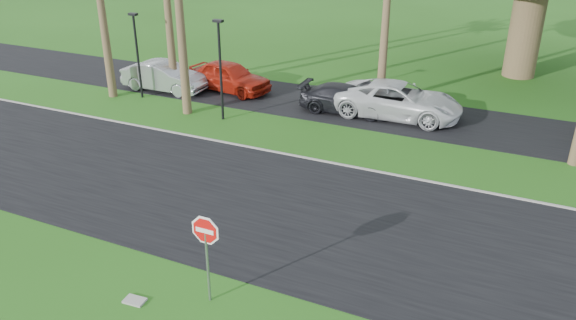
% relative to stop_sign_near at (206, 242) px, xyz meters
% --- Properties ---
extents(ground, '(120.00, 120.00, 0.00)m').
position_rel_stop_sign_near_xyz_m(ground, '(-0.50, 3.00, -1.77)').
color(ground, '#215114').
rests_on(ground, ground).
extents(road, '(120.00, 8.00, 0.02)m').
position_rel_stop_sign_near_xyz_m(road, '(-0.50, 5.00, -1.76)').
color(road, black).
rests_on(road, ground).
extents(parking_strip, '(120.00, 5.00, 0.02)m').
position_rel_stop_sign_near_xyz_m(parking_strip, '(-0.50, 15.50, -1.76)').
color(parking_strip, black).
rests_on(parking_strip, ground).
extents(curb, '(120.00, 0.12, 0.06)m').
position_rel_stop_sign_near_xyz_m(curb, '(-0.50, 9.05, -1.74)').
color(curb, gray).
rests_on(curb, ground).
extents(stop_sign_near, '(1.05, 0.07, 2.62)m').
position_rel_stop_sign_near_xyz_m(stop_sign_near, '(0.00, 0.00, 0.00)').
color(stop_sign_near, gray).
rests_on(stop_sign_near, ground).
extents(streetlight_left, '(0.45, 0.25, 4.34)m').
position_rel_stop_sign_near_xyz_m(streetlight_left, '(-12.00, 12.50, 0.72)').
color(streetlight_left, black).
rests_on(streetlight_left, ground).
extents(streetlight_right, '(0.45, 0.25, 4.64)m').
position_rel_stop_sign_near_xyz_m(streetlight_right, '(-6.50, 11.50, 0.88)').
color(streetlight_right, black).
rests_on(streetlight_right, ground).
extents(car_silver, '(4.70, 1.71, 1.54)m').
position_rel_stop_sign_near_xyz_m(car_silver, '(-11.56, 13.93, -1.00)').
color(car_silver, '#9D9FA4').
rests_on(car_silver, ground).
extents(car_red, '(4.95, 2.62, 1.61)m').
position_rel_stop_sign_near_xyz_m(car_red, '(-8.37, 15.33, -0.97)').
color(car_red, '#A91C0E').
rests_on(car_red, ground).
extents(car_dark, '(4.63, 2.06, 1.32)m').
position_rel_stop_sign_near_xyz_m(car_dark, '(-1.56, 14.79, -1.11)').
color(car_dark, black).
rests_on(car_dark, ground).
extents(car_minivan, '(5.95, 2.82, 1.64)m').
position_rel_stop_sign_near_xyz_m(car_minivan, '(0.88, 15.24, -0.95)').
color(car_minivan, silver).
rests_on(car_minivan, ground).
extents(utility_slab, '(0.58, 0.39, 0.06)m').
position_rel_stop_sign_near_xyz_m(utility_slab, '(-1.72, -0.88, -1.74)').
color(utility_slab, gray).
rests_on(utility_slab, ground).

